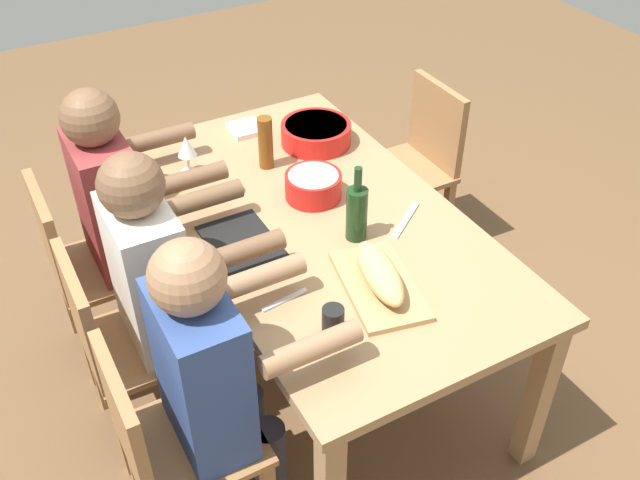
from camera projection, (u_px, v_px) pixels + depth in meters
ground_plane at (320, 353)px, 3.09m from camera, size 8.00×8.00×0.00m
dining_table at (320, 234)px, 2.68m from camera, size 1.76×0.96×0.74m
chair_far_center at (120, 341)px, 2.48m from camera, size 0.40×0.40×0.85m
diner_far_center at (162, 278)px, 2.42m from camera, size 0.41×0.53×1.20m
chair_far_right at (85, 263)px, 2.82m from camera, size 0.40×0.40×0.85m
diner_far_right at (121, 206)px, 2.75m from camera, size 0.41×0.53×1.20m
chair_near_right at (417, 160)px, 3.42m from camera, size 0.40×0.40×0.85m
chair_far_left at (166, 443)px, 2.15m from camera, size 0.40×0.40×0.85m
diner_far_left at (216, 374)px, 2.09m from camera, size 0.41×0.53×1.20m
serving_bowl_fruit at (316, 132)px, 3.01m from camera, size 0.30×0.30×0.09m
serving_bowl_pasta at (313, 184)px, 2.70m from camera, size 0.22×0.22×0.10m
cutting_board at (379, 286)px, 2.31m from camera, size 0.44×0.30×0.02m
bread_loaf at (380, 273)px, 2.28m from camera, size 0.34×0.17×0.09m
wine_bottle at (357, 212)px, 2.47m from camera, size 0.08×0.08×0.29m
beer_bottle at (265, 143)px, 2.83m from camera, size 0.06×0.06×0.22m
wine_glass at (186, 148)px, 2.79m from camera, size 0.08×0.08×0.17m
placemat_far_center at (241, 242)px, 2.51m from camera, size 0.32×0.23×0.01m
cup_far_left at (333, 322)px, 2.12m from camera, size 0.07×0.07×0.10m
fork_far_left at (285, 300)px, 2.27m from camera, size 0.04×0.17×0.01m
carving_knife at (406, 220)px, 2.60m from camera, size 0.15×0.20×0.01m
napkin_stack at (246, 129)px, 3.12m from camera, size 0.14×0.14×0.02m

